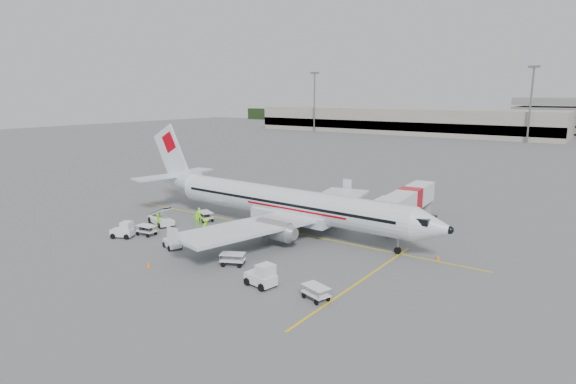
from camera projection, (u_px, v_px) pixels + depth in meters
name	position (u px, v px, depth m)	size (l,w,h in m)	color
ground	(277.00, 229.00, 51.86)	(360.00, 360.00, 0.00)	#56595B
stripe_lead	(277.00, 229.00, 51.86)	(44.00, 0.20, 0.01)	yellow
stripe_cross	(360.00, 281.00, 37.53)	(0.20, 20.00, 0.01)	yellow
terminal_west	(400.00, 121.00, 177.46)	(110.00, 22.00, 9.00)	gray
treeline	(540.00, 123.00, 191.02)	(300.00, 3.00, 6.00)	black
mast_west	(314.00, 102.00, 183.59)	(3.20, 1.20, 22.00)	slate
mast_center	(530.00, 105.00, 141.05)	(3.20, 1.20, 22.00)	slate
aircraft	(287.00, 183.00, 50.46)	(37.72, 29.56, 10.40)	white
jet_bridge	(409.00, 206.00, 53.52)	(2.93, 15.62, 4.10)	silver
belt_loader	(161.00, 212.00, 53.54)	(5.21, 1.95, 2.82)	silver
tug_fore	(261.00, 274.00, 36.50)	(2.39, 1.37, 1.85)	silver
tug_mid	(172.00, 240.00, 45.48)	(2.02, 1.16, 1.56)	silver
tug_aft	(122.00, 230.00, 48.84)	(2.17, 1.24, 1.68)	silver
cart_loaded_a	(205.00, 216.00, 55.14)	(2.17, 1.28, 1.13)	silver
cart_loaded_b	(146.00, 230.00, 49.62)	(2.07, 1.22, 1.08)	silver
cart_empty_a	(233.00, 259.00, 40.95)	(2.07, 1.22, 1.08)	silver
cart_empty_b	(316.00, 293.00, 34.10)	(2.03, 1.20, 1.06)	silver
cone_nose	(438.00, 257.00, 42.37)	(0.33, 0.33, 0.54)	orange
cone_port	(341.00, 199.00, 65.21)	(0.39, 0.39, 0.63)	orange
cone_stbd	(149.00, 264.00, 40.51)	(0.37, 0.37, 0.60)	orange
crew_a	(199.00, 215.00, 54.96)	(0.59, 0.39, 1.61)	#8DF31D
crew_b	(158.00, 221.00, 52.08)	(0.80, 0.63, 1.65)	#8DF31D
crew_c	(206.00, 227.00, 49.48)	(1.21, 0.70, 1.88)	#8DF31D
crew_d	(197.00, 219.00, 52.98)	(0.97, 0.40, 1.65)	#8DF31D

